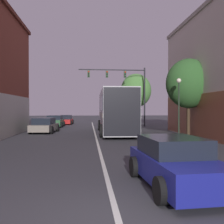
{
  "coord_description": "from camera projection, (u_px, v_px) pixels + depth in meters",
  "views": [
    {
      "loc": [
        -0.56,
        -4.84,
        2.11
      ],
      "look_at": [
        1.28,
        15.58,
        1.87
      ],
      "focal_mm": 42.0,
      "sensor_mm": 36.0,
      "label": 1
    }
  ],
  "objects": [
    {
      "name": "street_lamp",
      "position": [
        179.0,
        104.0,
        17.68
      ],
      "size": [
        0.31,
        0.31,
        4.18
      ],
      "color": "#233323",
      "rests_on": "ground_plane"
    },
    {
      "name": "ground_plane",
      "position": [
        119.0,
        222.0,
        4.89
      ],
      "size": [
        160.0,
        160.0,
        0.0
      ],
      "primitive_type": "plane",
      "color": "#38383D"
    },
    {
      "name": "parked_car_left_far",
      "position": [
        66.0,
        120.0,
        36.01
      ],
      "size": [
        2.1,
        4.2,
        1.28
      ],
      "rotation": [
        0.0,
        0.0,
        1.53
      ],
      "color": "red",
      "rests_on": "ground_plane"
    },
    {
      "name": "lane_center_line",
      "position": [
        96.0,
        136.0,
        20.06
      ],
      "size": [
        0.14,
        42.46,
        0.01
      ],
      "color": "silver",
      "rests_on": "ground_plane"
    },
    {
      "name": "traffic_signal_gantry",
      "position": [
        124.0,
        83.0,
        31.5
      ],
      "size": [
        8.06,
        0.36,
        7.11
      ],
      "color": "black",
      "rests_on": "ground_plane"
    },
    {
      "name": "parked_car_left_mid",
      "position": [
        55.0,
        121.0,
        30.59
      ],
      "size": [
        2.04,
        4.03,
        1.37
      ],
      "rotation": [
        0.0,
        0.0,
        1.55
      ],
      "color": "#285633",
      "rests_on": "ground_plane"
    },
    {
      "name": "hatchback_foreground",
      "position": [
        175.0,
        163.0,
        7.12
      ],
      "size": [
        2.12,
        3.99,
        1.33
      ],
      "rotation": [
        0.0,
        0.0,
        1.64
      ],
      "color": "navy",
      "rests_on": "ground_plane"
    },
    {
      "name": "street_tree_far",
      "position": [
        136.0,
        91.0,
        34.06
      ],
      "size": [
        3.97,
        3.57,
        6.69
      ],
      "color": "#4C3823",
      "rests_on": "ground_plane"
    },
    {
      "name": "street_tree_near",
      "position": [
        188.0,
        84.0,
        19.75
      ],
      "size": [
        3.4,
        3.06,
        5.91
      ],
      "color": "#3D2D1E",
      "rests_on": "ground_plane"
    },
    {
      "name": "parked_car_left_near",
      "position": [
        44.0,
        126.0,
        23.26
      ],
      "size": [
        2.33,
        4.07,
        1.32
      ],
      "rotation": [
        0.0,
        0.0,
        1.47
      ],
      "color": "slate",
      "rests_on": "ground_plane"
    },
    {
      "name": "bus",
      "position": [
        115.0,
        110.0,
        22.81
      ],
      "size": [
        3.06,
        10.99,
        3.63
      ],
      "rotation": [
        0.0,
        0.0,
        1.55
      ],
      "color": "#B7B7BC",
      "rests_on": "ground_plane"
    }
  ]
}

